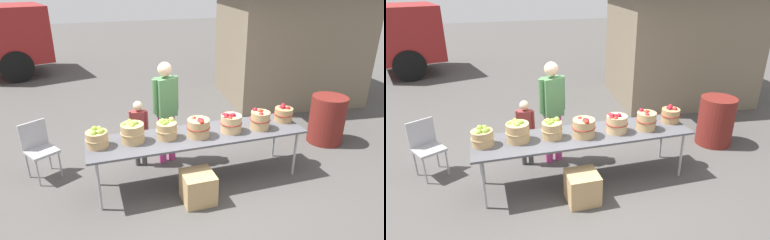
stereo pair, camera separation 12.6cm
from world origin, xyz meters
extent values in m
plane|color=#474442|center=(0.00, 0.00, 0.00)|extent=(40.00, 40.00, 0.00)
cube|color=#4C4C51|center=(0.00, 0.00, 0.73)|extent=(3.10, 0.76, 0.03)
cylinder|color=#99999E|center=(-1.43, -0.30, 0.36)|extent=(0.04, 0.04, 0.72)
cylinder|color=#99999E|center=(1.43, -0.30, 0.36)|extent=(0.04, 0.04, 0.72)
cylinder|color=#99999E|center=(-1.43, 0.30, 0.36)|extent=(0.04, 0.04, 0.72)
cylinder|color=#99999E|center=(1.43, 0.30, 0.36)|extent=(0.04, 0.04, 0.72)
cylinder|color=tan|center=(-1.38, 0.05, 0.86)|extent=(0.28, 0.28, 0.21)
torus|color=tan|center=(-1.38, 0.05, 0.87)|extent=(0.30, 0.30, 0.01)
sphere|color=#9EC647|center=(-1.34, 0.15, 0.96)|extent=(0.08, 0.08, 0.08)
sphere|color=#9EC647|center=(-1.34, 0.00, 0.98)|extent=(0.08, 0.08, 0.08)
sphere|color=#7AA833|center=(-1.33, 0.06, 0.96)|extent=(0.07, 0.07, 0.07)
sphere|color=#8CB738|center=(-1.42, -0.01, 0.97)|extent=(0.07, 0.07, 0.07)
sphere|color=#7AA833|center=(-1.41, 0.00, 0.97)|extent=(0.07, 0.07, 0.07)
sphere|color=#8CB738|center=(-1.40, 0.13, 0.97)|extent=(0.08, 0.08, 0.08)
sphere|color=#8CB738|center=(-1.31, 0.03, 0.97)|extent=(0.07, 0.07, 0.07)
cylinder|color=tan|center=(-0.92, 0.05, 0.88)|extent=(0.31, 0.31, 0.26)
torus|color=tan|center=(-0.92, 0.05, 0.89)|extent=(0.33, 0.33, 0.01)
sphere|color=#9EC647|center=(-0.93, 0.06, 1.02)|extent=(0.08, 0.08, 0.08)
sphere|color=#8CB738|center=(-0.92, 0.00, 1.00)|extent=(0.08, 0.08, 0.08)
sphere|color=#7AA833|center=(-0.91, 0.06, 1.01)|extent=(0.07, 0.07, 0.07)
sphere|color=#7AA833|center=(-0.86, 0.06, 1.01)|extent=(0.07, 0.07, 0.07)
sphere|color=#9EC647|center=(-1.02, 0.08, 1.01)|extent=(0.07, 0.07, 0.07)
sphere|color=#7AA833|center=(-0.91, 0.04, 1.01)|extent=(0.08, 0.08, 0.08)
sphere|color=#8CB738|center=(-0.94, 0.12, 1.03)|extent=(0.06, 0.06, 0.06)
cylinder|color=tan|center=(-0.45, 0.02, 0.86)|extent=(0.28, 0.28, 0.23)
torus|color=tan|center=(-0.45, 0.02, 0.88)|extent=(0.30, 0.30, 0.01)
sphere|color=#9EC647|center=(-0.37, 0.08, 0.99)|extent=(0.08, 0.08, 0.08)
sphere|color=#7AA833|center=(-0.50, 0.05, 0.99)|extent=(0.08, 0.08, 0.08)
sphere|color=#7AA833|center=(-0.45, 0.02, 0.97)|extent=(0.07, 0.07, 0.07)
sphere|color=#9EC647|center=(-0.50, 0.06, 1.00)|extent=(0.07, 0.07, 0.07)
sphere|color=#7AA833|center=(-0.44, 0.08, 0.98)|extent=(0.06, 0.06, 0.06)
sphere|color=#9EC647|center=(-0.52, 0.09, 0.98)|extent=(0.06, 0.06, 0.06)
sphere|color=#7AA833|center=(-0.49, -0.02, 0.98)|extent=(0.07, 0.07, 0.07)
cylinder|color=tan|center=(-0.02, -0.05, 0.88)|extent=(0.31, 0.31, 0.25)
torus|color=maroon|center=(-0.02, -0.05, 0.89)|extent=(0.33, 0.33, 0.01)
sphere|color=maroon|center=(-0.02, -0.10, 0.99)|extent=(0.07, 0.07, 0.07)
sphere|color=maroon|center=(-0.01, -0.06, 1.00)|extent=(0.06, 0.06, 0.06)
sphere|color=#B22319|center=(-0.06, 0.02, 0.99)|extent=(0.06, 0.06, 0.06)
sphere|color=#B22319|center=(-0.02, -0.17, 1.01)|extent=(0.07, 0.07, 0.07)
sphere|color=maroon|center=(0.01, -0.09, 1.00)|extent=(0.07, 0.07, 0.07)
cylinder|color=tan|center=(0.48, -0.04, 0.87)|extent=(0.30, 0.30, 0.25)
torus|color=maroon|center=(0.48, -0.04, 0.89)|extent=(0.32, 0.32, 0.01)
sphere|color=maroon|center=(0.46, -0.03, 0.98)|extent=(0.08, 0.08, 0.08)
sphere|color=maroon|center=(0.37, -0.08, 0.99)|extent=(0.08, 0.08, 0.08)
sphere|color=maroon|center=(0.39, 0.02, 0.99)|extent=(0.07, 0.07, 0.07)
sphere|color=maroon|center=(0.40, -0.05, 1.01)|extent=(0.08, 0.08, 0.08)
sphere|color=#B22319|center=(0.42, -0.12, 0.99)|extent=(0.08, 0.08, 0.08)
sphere|color=maroon|center=(0.49, -0.07, 1.01)|extent=(0.08, 0.08, 0.08)
cylinder|color=tan|center=(0.93, -0.07, 0.88)|extent=(0.28, 0.28, 0.26)
torus|color=maroon|center=(0.93, -0.07, 0.89)|extent=(0.30, 0.30, 0.01)
sphere|color=maroon|center=(0.88, 0.02, 1.01)|extent=(0.07, 0.07, 0.07)
sphere|color=#B22319|center=(0.96, -0.04, 1.00)|extent=(0.07, 0.07, 0.07)
sphere|color=maroon|center=(0.89, -0.15, 1.00)|extent=(0.08, 0.08, 0.08)
sphere|color=#B22319|center=(0.93, -0.05, 1.00)|extent=(0.08, 0.08, 0.08)
cylinder|color=#A87F51|center=(1.41, 0.07, 0.85)|extent=(0.27, 0.27, 0.21)
torus|color=maroon|center=(1.41, 0.07, 0.86)|extent=(0.29, 0.29, 0.01)
sphere|color=#B22319|center=(1.40, 0.08, 0.97)|extent=(0.07, 0.07, 0.07)
sphere|color=maroon|center=(1.39, 0.12, 0.95)|extent=(0.07, 0.07, 0.07)
sphere|color=maroon|center=(1.38, 0.07, 0.97)|extent=(0.07, 0.07, 0.07)
sphere|color=maroon|center=(1.45, 0.16, 0.96)|extent=(0.07, 0.07, 0.07)
sphere|color=maroon|center=(1.46, 0.04, 0.96)|extent=(0.07, 0.07, 0.07)
cylinder|color=#CC3F8C|center=(-0.21, 0.73, 0.40)|extent=(0.12, 0.12, 0.81)
cylinder|color=#CC3F8C|center=(-0.38, 0.69, 0.40)|extent=(0.12, 0.12, 0.81)
cube|color=#4C7F4C|center=(-0.30, 0.71, 1.11)|extent=(0.35, 0.28, 0.61)
sphere|color=beige|center=(-0.30, 0.71, 1.54)|extent=(0.22, 0.22, 0.22)
cylinder|color=#4C7F4C|center=(-0.12, 0.75, 1.14)|extent=(0.08, 0.08, 0.54)
cylinder|color=#4C7F4C|center=(-0.47, 0.67, 1.14)|extent=(0.08, 0.08, 0.54)
cylinder|color=#3F3F3F|center=(-0.68, 0.67, 0.27)|extent=(0.08, 0.08, 0.53)
cylinder|color=#3F3F3F|center=(-0.79, 0.70, 0.27)|extent=(0.08, 0.08, 0.53)
cube|color=maroon|center=(-0.73, 0.69, 0.73)|extent=(0.23, 0.19, 0.40)
sphere|color=beige|center=(-0.73, 0.69, 1.02)|extent=(0.14, 0.14, 0.14)
cylinder|color=maroon|center=(-0.62, 0.66, 0.76)|extent=(0.06, 0.06, 0.36)
cylinder|color=maroon|center=(-0.85, 0.72, 0.76)|extent=(0.06, 0.06, 0.36)
cube|color=maroon|center=(-3.38, 7.39, 1.25)|extent=(2.30, 2.51, 1.60)
cube|color=black|center=(-2.56, 7.62, 1.57)|extent=(0.52, 1.71, 0.80)
cylinder|color=black|center=(-3.79, 8.26, 0.45)|extent=(0.94, 0.51, 0.90)
cylinder|color=black|center=(-3.27, 6.43, 0.45)|extent=(0.94, 0.51, 0.90)
cube|color=#726651|center=(3.33, 3.06, 1.30)|extent=(3.26, 2.74, 2.60)
cube|color=white|center=(3.48, 1.86, 1.50)|extent=(1.40, 0.20, 0.90)
cube|color=#99999E|center=(-2.18, 0.77, 0.44)|extent=(0.55, 0.55, 0.04)
cube|color=#99999E|center=(-2.27, 0.92, 0.66)|extent=(0.36, 0.23, 0.40)
cylinder|color=gray|center=(-2.24, 0.53, 0.21)|extent=(0.02, 0.02, 0.42)
cylinder|color=gray|center=(-1.95, 0.70, 0.21)|extent=(0.02, 0.02, 0.42)
cylinder|color=gray|center=(-2.41, 0.83, 0.21)|extent=(0.02, 0.02, 0.42)
cylinder|color=gray|center=(-2.12, 1.00, 0.21)|extent=(0.02, 0.02, 0.42)
cylinder|color=maroon|center=(2.63, 0.52, 0.43)|extent=(0.62, 0.62, 0.87)
cube|color=tan|center=(-0.17, -0.49, 0.21)|extent=(0.42, 0.42, 0.42)
camera|label=1|loc=(-1.42, -4.13, 2.82)|focal=31.84mm
camera|label=2|loc=(-1.30, -4.16, 2.82)|focal=31.84mm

